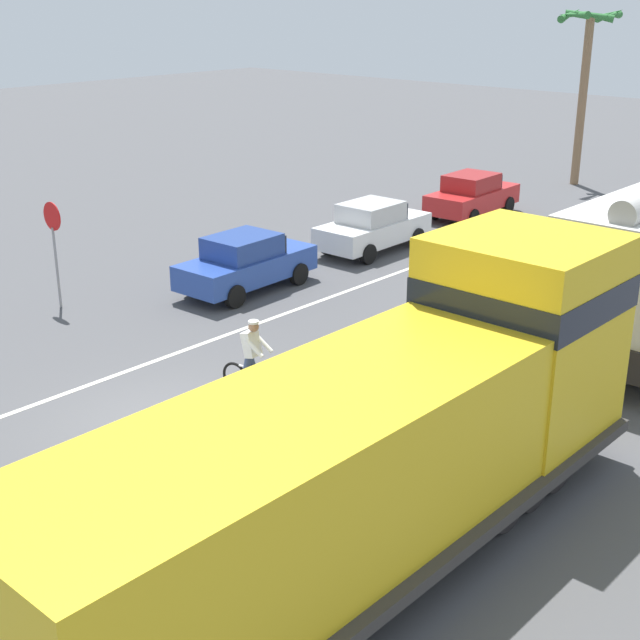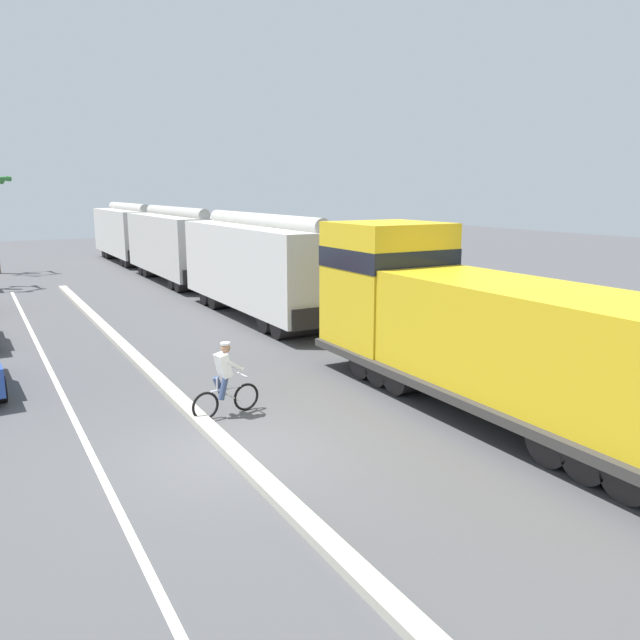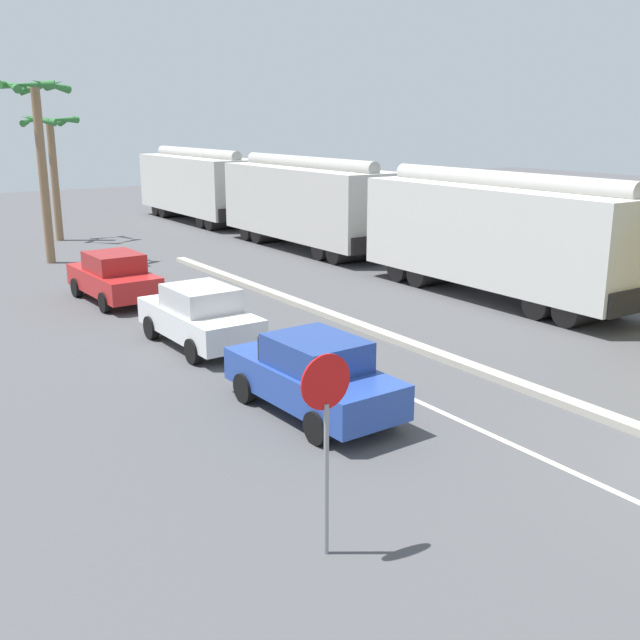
{
  "view_description": "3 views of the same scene",
  "coord_description": "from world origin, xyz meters",
  "px_view_note": "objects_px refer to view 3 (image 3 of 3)",
  "views": [
    {
      "loc": [
        13.1,
        -9.59,
        8.05
      ],
      "look_at": [
        1.28,
        3.47,
        1.49
      ],
      "focal_mm": 50.0,
      "sensor_mm": 36.0,
      "label": 1
    },
    {
      "loc": [
        -4.09,
        -10.81,
        5.06
      ],
      "look_at": [
        3.98,
        3.51,
        1.64
      ],
      "focal_mm": 35.0,
      "sensor_mm": 36.0,
      "label": 2
    },
    {
      "loc": [
        -12.41,
        -5.05,
        5.8
      ],
      "look_at": [
        -2.99,
        8.98,
        1.24
      ],
      "focal_mm": 42.0,
      "sensor_mm": 36.0,
      "label": 3
    }
  ],
  "objects_px": {
    "palm_tree_near": "(52,148)",
    "palm_tree_far": "(39,128)",
    "hopper_car_middle": "(307,204)",
    "hopper_car_lead": "(498,236)",
    "stop_sign": "(326,416)",
    "parked_car_red": "(114,277)",
    "parked_car_blue": "(313,375)",
    "hopper_car_trailing": "(198,185)",
    "parked_car_white": "(199,316)"
  },
  "relations": [
    {
      "from": "stop_sign",
      "to": "palm_tree_near",
      "type": "relative_size",
      "value": 0.47
    },
    {
      "from": "hopper_car_trailing",
      "to": "stop_sign",
      "type": "height_order",
      "value": "hopper_car_trailing"
    },
    {
      "from": "hopper_car_trailing",
      "to": "palm_tree_far",
      "type": "relative_size",
      "value": 1.43
    },
    {
      "from": "palm_tree_far",
      "to": "palm_tree_near",
      "type": "bearing_deg",
      "value": 71.49
    },
    {
      "from": "parked_car_red",
      "to": "stop_sign",
      "type": "height_order",
      "value": "stop_sign"
    },
    {
      "from": "stop_sign",
      "to": "palm_tree_near",
      "type": "xyz_separation_m",
      "value": [
        4.6,
        30.02,
        2.44
      ]
    },
    {
      "from": "hopper_car_lead",
      "to": "parked_car_blue",
      "type": "bearing_deg",
      "value": -154.43
    },
    {
      "from": "parked_car_white",
      "to": "palm_tree_near",
      "type": "bearing_deg",
      "value": 84.77
    },
    {
      "from": "hopper_car_lead",
      "to": "hopper_car_middle",
      "type": "height_order",
      "value": "same"
    },
    {
      "from": "hopper_car_lead",
      "to": "parked_car_red",
      "type": "relative_size",
      "value": 2.49
    },
    {
      "from": "palm_tree_near",
      "to": "parked_car_blue",
      "type": "bearing_deg",
      "value": -94.33
    },
    {
      "from": "hopper_car_lead",
      "to": "parked_car_blue",
      "type": "xyz_separation_m",
      "value": [
        -10.66,
        -5.1,
        -1.26
      ]
    },
    {
      "from": "hopper_car_trailing",
      "to": "parked_car_red",
      "type": "xyz_separation_m",
      "value": [
        -10.75,
        -16.6,
        -1.26
      ]
    },
    {
      "from": "palm_tree_near",
      "to": "palm_tree_far",
      "type": "height_order",
      "value": "palm_tree_far"
    },
    {
      "from": "parked_car_white",
      "to": "palm_tree_near",
      "type": "distance_m",
      "value": 20.52
    },
    {
      "from": "hopper_car_trailing",
      "to": "parked_car_blue",
      "type": "xyz_separation_m",
      "value": [
        -10.66,
        -28.3,
        -1.26
      ]
    },
    {
      "from": "stop_sign",
      "to": "palm_tree_near",
      "type": "height_order",
      "value": "palm_tree_near"
    },
    {
      "from": "stop_sign",
      "to": "parked_car_white",
      "type": "bearing_deg",
      "value": 74.46
    },
    {
      "from": "hopper_car_lead",
      "to": "parked_car_red",
      "type": "height_order",
      "value": "hopper_car_lead"
    },
    {
      "from": "hopper_car_lead",
      "to": "palm_tree_far",
      "type": "relative_size",
      "value": 1.43
    },
    {
      "from": "parked_car_blue",
      "to": "stop_sign",
      "type": "bearing_deg",
      "value": -121.36
    },
    {
      "from": "parked_car_red",
      "to": "parked_car_blue",
      "type": "bearing_deg",
      "value": -89.57
    },
    {
      "from": "parked_car_blue",
      "to": "parked_car_white",
      "type": "distance_m",
      "value": 5.56
    },
    {
      "from": "hopper_car_lead",
      "to": "palm_tree_far",
      "type": "height_order",
      "value": "palm_tree_far"
    },
    {
      "from": "hopper_car_lead",
      "to": "hopper_car_trailing",
      "type": "xyz_separation_m",
      "value": [
        0.0,
        23.2,
        0.0
      ]
    },
    {
      "from": "parked_car_blue",
      "to": "parked_car_white",
      "type": "bearing_deg",
      "value": 88.94
    },
    {
      "from": "parked_car_blue",
      "to": "palm_tree_near",
      "type": "distance_m",
      "value": 25.99
    },
    {
      "from": "parked_car_white",
      "to": "parked_car_red",
      "type": "distance_m",
      "value": 6.14
    },
    {
      "from": "hopper_car_trailing",
      "to": "parked_car_white",
      "type": "bearing_deg",
      "value": -114.9
    },
    {
      "from": "palm_tree_near",
      "to": "palm_tree_far",
      "type": "xyz_separation_m",
      "value": [
        -1.97,
        -5.87,
        0.99
      ]
    },
    {
      "from": "parked_car_white",
      "to": "stop_sign",
      "type": "relative_size",
      "value": 1.47
    },
    {
      "from": "hopper_car_trailing",
      "to": "parked_car_white",
      "type": "distance_m",
      "value": 25.1
    },
    {
      "from": "hopper_car_trailing",
      "to": "parked_car_blue",
      "type": "bearing_deg",
      "value": -110.64
    },
    {
      "from": "parked_car_red",
      "to": "stop_sign",
      "type": "distance_m",
      "value": 16.3
    },
    {
      "from": "hopper_car_lead",
      "to": "stop_sign",
      "type": "height_order",
      "value": "hopper_car_lead"
    },
    {
      "from": "hopper_car_middle",
      "to": "stop_sign",
      "type": "xyz_separation_m",
      "value": [
        -13.31,
        -21.05,
        -0.05
      ]
    },
    {
      "from": "hopper_car_middle",
      "to": "hopper_car_lead",
      "type": "bearing_deg",
      "value": -90.0
    },
    {
      "from": "hopper_car_lead",
      "to": "stop_sign",
      "type": "xyz_separation_m",
      "value": [
        -13.31,
        -9.45,
        -0.05
      ]
    },
    {
      "from": "hopper_car_lead",
      "to": "stop_sign",
      "type": "distance_m",
      "value": 16.33
    },
    {
      "from": "palm_tree_near",
      "to": "stop_sign",
      "type": "bearing_deg",
      "value": -98.71
    },
    {
      "from": "hopper_car_lead",
      "to": "palm_tree_near",
      "type": "distance_m",
      "value": 22.46
    },
    {
      "from": "parked_car_red",
      "to": "palm_tree_near",
      "type": "height_order",
      "value": "palm_tree_near"
    },
    {
      "from": "stop_sign",
      "to": "parked_car_blue",
      "type": "bearing_deg",
      "value": 58.64
    },
    {
      "from": "parked_car_red",
      "to": "hopper_car_middle",
      "type": "bearing_deg",
      "value": 24.95
    },
    {
      "from": "hopper_car_lead",
      "to": "parked_car_white",
      "type": "height_order",
      "value": "hopper_car_lead"
    },
    {
      "from": "hopper_car_lead",
      "to": "hopper_car_trailing",
      "type": "relative_size",
      "value": 1.0
    },
    {
      "from": "hopper_car_middle",
      "to": "palm_tree_far",
      "type": "bearing_deg",
      "value": 163.86
    },
    {
      "from": "hopper_car_lead",
      "to": "hopper_car_middle",
      "type": "relative_size",
      "value": 1.0
    },
    {
      "from": "hopper_car_trailing",
      "to": "parked_car_white",
      "type": "relative_size",
      "value": 2.5
    },
    {
      "from": "hopper_car_trailing",
      "to": "parked_car_red",
      "type": "relative_size",
      "value": 2.49
    }
  ]
}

